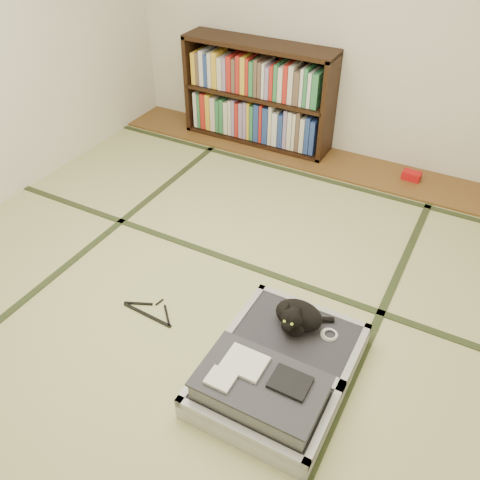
% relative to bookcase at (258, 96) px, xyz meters
% --- Properties ---
extents(floor, '(4.50, 4.50, 0.00)m').
position_rel_bookcase_xyz_m(floor, '(0.70, -2.07, -0.45)').
color(floor, '#BDBD7E').
rests_on(floor, ground).
extents(wood_strip, '(4.00, 0.50, 0.02)m').
position_rel_bookcase_xyz_m(wood_strip, '(0.70, -0.07, -0.44)').
color(wood_strip, brown).
rests_on(wood_strip, ground).
extents(red_item, '(0.15, 0.10, 0.07)m').
position_rel_bookcase_xyz_m(red_item, '(1.48, -0.04, -0.40)').
color(red_item, red).
rests_on(red_item, wood_strip).
extents(room_shell, '(4.50, 4.50, 4.50)m').
position_rel_bookcase_xyz_m(room_shell, '(0.70, -2.07, 1.01)').
color(room_shell, white).
rests_on(room_shell, ground).
extents(tatami_borders, '(4.00, 4.50, 0.01)m').
position_rel_bookcase_xyz_m(tatami_borders, '(0.70, -1.57, -0.45)').
color(tatami_borders, '#2D381E').
rests_on(tatami_borders, ground).
extents(bookcase, '(1.40, 0.32, 0.92)m').
position_rel_bookcase_xyz_m(bookcase, '(0.00, 0.00, 0.00)').
color(bookcase, black).
rests_on(bookcase, wood_strip).
extents(suitcase, '(0.70, 0.93, 0.27)m').
position_rel_bookcase_xyz_m(suitcase, '(1.35, -2.44, -0.35)').
color(suitcase, silver).
rests_on(suitcase, floor).
extents(cat, '(0.31, 0.31, 0.25)m').
position_rel_bookcase_xyz_m(cat, '(1.33, -2.14, -0.22)').
color(cat, black).
rests_on(cat, suitcase).
extents(cable_coil, '(0.10, 0.10, 0.02)m').
position_rel_bookcase_xyz_m(cable_coil, '(1.51, -2.10, -0.31)').
color(cable_coil, white).
rests_on(cable_coil, suitcase).
extents(hanger, '(0.37, 0.18, 0.01)m').
position_rel_bookcase_xyz_m(hanger, '(0.45, -2.34, -0.44)').
color(hanger, black).
rests_on(hanger, floor).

